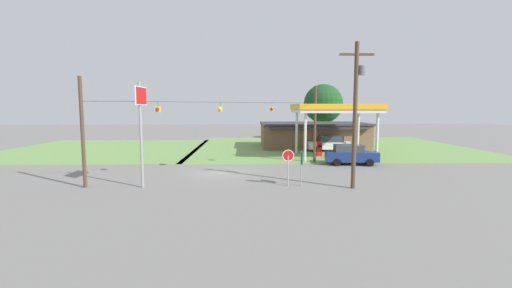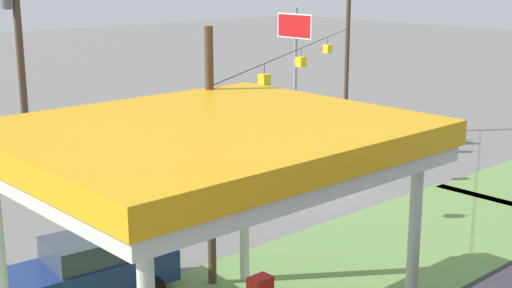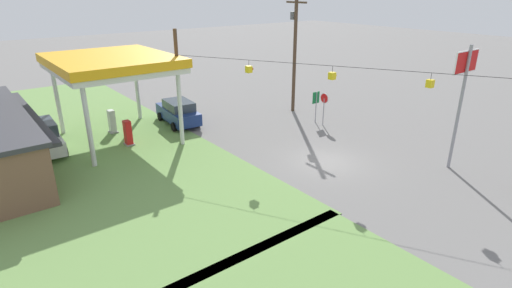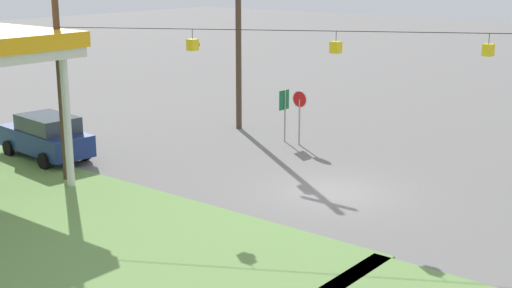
# 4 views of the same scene
# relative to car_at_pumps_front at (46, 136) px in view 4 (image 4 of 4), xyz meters

# --- Properties ---
(ground_plane) EXTENTS (160.00, 160.00, 0.00)m
(ground_plane) POSITION_rel_car_at_pumps_front_xyz_m (-11.88, -3.62, -0.97)
(ground_plane) COLOR slate
(car_at_pumps_front) EXTENTS (4.90, 2.45, 1.87)m
(car_at_pumps_front) POSITION_rel_car_at_pumps_front_xyz_m (0.00, 0.00, 0.00)
(car_at_pumps_front) COLOR navy
(car_at_pumps_front) RESTS_ON ground
(stop_sign_roadside) EXTENTS (0.80, 0.08, 2.50)m
(stop_sign_roadside) POSITION_rel_car_at_pumps_front_xyz_m (-6.94, -8.55, 0.85)
(stop_sign_roadside) COLOR #99999E
(stop_sign_roadside) RESTS_ON ground
(route_sign) EXTENTS (0.10, 0.70, 2.40)m
(route_sign) POSITION_rel_car_at_pumps_front_xyz_m (-6.04, -8.63, 0.75)
(route_sign) COLOR gray
(route_sign) RESTS_ON ground
(utility_pole_main) EXTENTS (2.20, 0.44, 9.52)m
(utility_pole_main) POSITION_rel_car_at_pumps_front_xyz_m (-2.66, -9.35, 4.36)
(utility_pole_main) COLOR #4C3828
(utility_pole_main) RESTS_ON ground
(signal_span_gantry) EXTENTS (17.71, 10.24, 7.39)m
(signal_span_gantry) POSITION_rel_car_at_pumps_front_xyz_m (-11.88, -3.63, 3.02)
(signal_span_gantry) COLOR #4C3828
(signal_span_gantry) RESTS_ON ground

